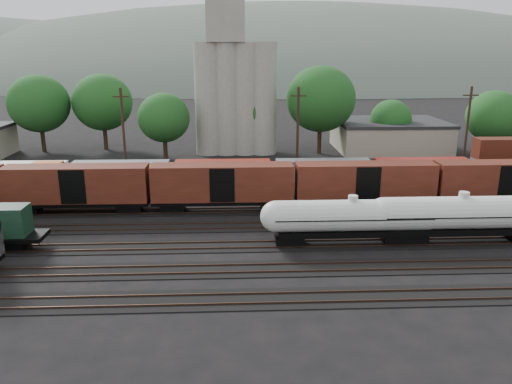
{
  "coord_description": "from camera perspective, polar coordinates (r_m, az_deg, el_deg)",
  "views": [
    {
      "loc": [
        3.27,
        -46.62,
        17.07
      ],
      "look_at": [
        5.34,
        2.0,
        3.0
      ],
      "focal_mm": 35.0,
      "sensor_mm": 36.0,
      "label": 1
    }
  ],
  "objects": [
    {
      "name": "ground",
      "position": [
        49.75,
        -6.08,
        -4.03
      ],
      "size": [
        600.0,
        600.0,
        0.0
      ],
      "primitive_type": "plane",
      "color": "black"
    },
    {
      "name": "tracks",
      "position": [
        49.74,
        -6.08,
        -3.98
      ],
      "size": [
        180.0,
        33.2,
        0.2
      ],
      "color": "black",
      "rests_on": "ground"
    },
    {
      "name": "tank_car_a",
      "position": [
        45.27,
        10.91,
        -2.87
      ],
      "size": [
        16.4,
        2.94,
        4.3
      ],
      "color": "silver",
      "rests_on": "ground"
    },
    {
      "name": "tank_car_b",
      "position": [
        48.49,
        22.45,
        -2.41
      ],
      "size": [
        17.16,
        3.07,
        4.5
      ],
      "color": "silver",
      "rests_on": "ground"
    },
    {
      "name": "orange_locomotive",
      "position": [
        61.08,
        -19.11,
        1.3
      ],
      "size": [
        16.51,
        2.75,
        4.13
      ],
      "color": "black",
      "rests_on": "ground"
    },
    {
      "name": "boxcar_string",
      "position": [
        53.49,
        -3.85,
        0.97
      ],
      "size": [
        138.2,
        2.9,
        4.2
      ],
      "color": "black",
      "rests_on": "ground"
    },
    {
      "name": "container_wall",
      "position": [
        64.71,
        -13.69,
        2.11
      ],
      "size": [
        161.11,
        2.6,
        5.8
      ],
      "color": "black",
      "rests_on": "ground"
    },
    {
      "name": "grain_silo",
      "position": [
        82.82,
        -2.48,
        12.09
      ],
      "size": [
        13.4,
        5.0,
        29.0
      ],
      "color": "#9A978D",
      "rests_on": "ground"
    },
    {
      "name": "industrial_sheds",
      "position": [
        83.22,
        -0.1,
        6.09
      ],
      "size": [
        119.38,
        17.26,
        5.1
      ],
      "color": "#9E937F",
      "rests_on": "ground"
    },
    {
      "name": "tree_band",
      "position": [
        84.18,
        -6.9,
        9.62
      ],
      "size": [
        167.08,
        21.5,
        14.42
      ],
      "color": "black",
      "rests_on": "ground"
    },
    {
      "name": "utility_poles",
      "position": [
        69.55,
        -5.15,
        7.08
      ],
      "size": [
        122.2,
        0.36,
        12.0
      ],
      "color": "black",
      "rests_on": "ground"
    },
    {
      "name": "distant_hills",
      "position": [
        309.61,
        1.41,
        9.14
      ],
      "size": [
        860.0,
        286.0,
        130.0
      ],
      "color": "#59665B",
      "rests_on": "ground"
    }
  ]
}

